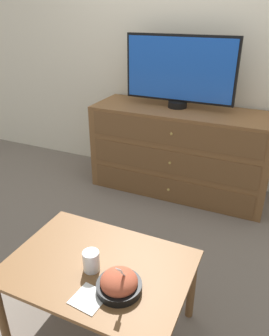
# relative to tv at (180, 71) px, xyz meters

# --- Properties ---
(ground_plane) EXTENTS (12.00, 12.00, 0.00)m
(ground_plane) POSITION_rel_tv_xyz_m (0.02, 0.25, -1.12)
(ground_plane) COLOR #70665B
(wall_back) EXTENTS (12.00, 0.05, 2.60)m
(wall_back) POSITION_rel_tv_xyz_m (0.02, 0.28, 0.18)
(wall_back) COLOR silver
(wall_back) RESTS_ON ground_plane
(dresser) EXTENTS (1.62, 0.56, 0.80)m
(dresser) POSITION_rel_tv_xyz_m (0.06, -0.05, -0.72)
(dresser) COLOR brown
(dresser) RESTS_ON ground_plane
(tv) EXTENTS (0.98, 0.17, 0.61)m
(tv) POSITION_rel_tv_xyz_m (0.00, 0.00, 0.00)
(tv) COLOR black
(tv) RESTS_ON dresser
(coffee_table) EXTENTS (0.91, 0.64, 0.46)m
(coffee_table) POSITION_rel_tv_xyz_m (0.16, -1.73, -0.72)
(coffee_table) COLOR brown
(coffee_table) RESTS_ON ground_plane
(takeout_bowl) EXTENTS (0.21, 0.21, 0.18)m
(takeout_bowl) POSITION_rel_tv_xyz_m (0.32, -1.83, -0.62)
(takeout_bowl) COLOR black
(takeout_bowl) RESTS_ON coffee_table
(drink_cup) EXTENTS (0.08, 0.08, 0.11)m
(drink_cup) POSITION_rel_tv_xyz_m (0.14, -1.77, -0.62)
(drink_cup) COLOR #9E6638
(drink_cup) RESTS_ON coffee_table
(napkin) EXTENTS (0.15, 0.15, 0.00)m
(napkin) POSITION_rel_tv_xyz_m (0.22, -1.93, -0.66)
(napkin) COLOR white
(napkin) RESTS_ON coffee_table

